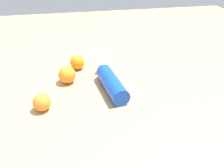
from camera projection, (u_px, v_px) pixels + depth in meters
name	position (u px, v px, depth m)	size (l,w,h in m)	color
ground_plane	(114.00, 87.00, 0.99)	(2.40, 2.40, 0.00)	tan
water_bottle	(110.00, 81.00, 0.96)	(0.11, 0.29, 0.07)	blue
orange_0	(42.00, 102.00, 0.84)	(0.06, 0.06, 0.06)	orange
orange_1	(77.00, 62.00, 1.11)	(0.07, 0.07, 0.07)	orange
orange_2	(67.00, 75.00, 1.00)	(0.07, 0.07, 0.07)	orange
folded_napkin	(100.00, 56.00, 1.25)	(0.16, 0.12, 0.01)	#99BFD8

